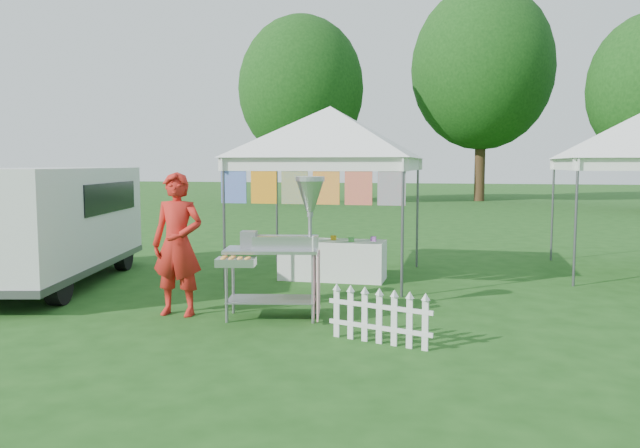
# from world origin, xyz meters

# --- Properties ---
(ground) EXTENTS (120.00, 120.00, 0.00)m
(ground) POSITION_xyz_m (0.00, 0.00, 0.00)
(ground) COLOR #1B4714
(ground) RESTS_ON ground
(canopy_main) EXTENTS (4.24, 4.24, 3.45)m
(canopy_main) POSITION_xyz_m (0.00, 3.49, 2.99)
(canopy_main) COLOR #59595E
(canopy_main) RESTS_ON ground
(tree_left) EXTENTS (6.40, 6.40, 9.53)m
(tree_left) POSITION_xyz_m (-6.00, 24.00, 5.83)
(tree_left) COLOR #3C2616
(tree_left) RESTS_ON ground
(tree_mid) EXTENTS (7.60, 7.60, 11.52)m
(tree_mid) POSITION_xyz_m (3.00, 28.00, 7.14)
(tree_mid) COLOR #3C2616
(tree_mid) RESTS_ON ground
(donut_cart) EXTENTS (1.34, 1.13, 1.84)m
(donut_cart) POSITION_xyz_m (0.10, 0.43, 1.08)
(donut_cart) COLOR gray
(donut_cart) RESTS_ON ground
(vendor) EXTENTS (0.70, 0.47, 1.89)m
(vendor) POSITION_xyz_m (-1.35, 0.28, 0.95)
(vendor) COLOR red
(vendor) RESTS_ON ground
(cargo_van) EXTENTS (2.89, 4.95, 1.93)m
(cargo_van) POSITION_xyz_m (-4.43, 1.79, 1.04)
(cargo_van) COLOR silver
(cargo_van) RESTS_ON ground
(picket_fence) EXTENTS (1.21, 0.39, 0.56)m
(picket_fence) POSITION_xyz_m (1.43, -0.44, 0.29)
(picket_fence) COLOR silver
(picket_fence) RESTS_ON ground
(display_table) EXTENTS (1.80, 0.70, 0.68)m
(display_table) POSITION_xyz_m (0.10, 3.26, 0.34)
(display_table) COLOR white
(display_table) RESTS_ON ground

